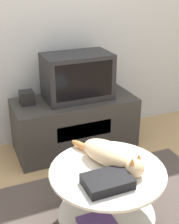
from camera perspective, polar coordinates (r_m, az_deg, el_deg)
ground_plane at (r=2.21m, az=4.06°, el=-19.77°), size 12.00×12.00×0.00m
wall_back at (r=2.88m, az=-8.13°, el=19.36°), size 8.00×0.05×2.60m
rug at (r=2.21m, az=4.07°, el=-19.58°), size 1.83×1.28×0.02m
tv_stand at (r=2.90m, az=-2.69°, el=-2.20°), size 1.10×0.50×0.49m
tv at (r=2.76m, az=-2.24°, el=6.52°), size 0.59×0.35×0.40m
speaker at (r=2.73m, az=-11.38°, el=2.59°), size 0.12×0.12×0.12m
coffee_table at (r=2.00m, az=3.13°, el=-14.52°), size 0.71×0.71×0.43m
dvd_box at (r=1.77m, az=3.29°, el=-12.55°), size 0.26×0.18×0.06m
cat at (r=1.93m, az=3.79°, el=-7.80°), size 0.31×0.54×0.14m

